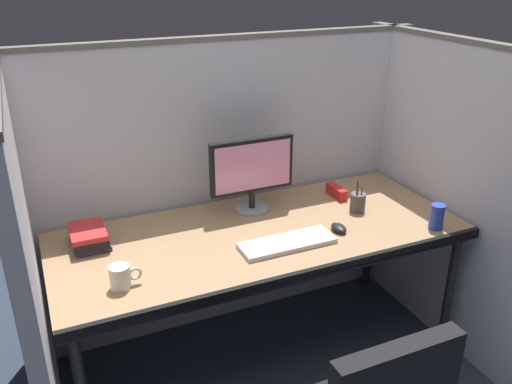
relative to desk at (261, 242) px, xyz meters
The scene contains 12 objects.
cubicle_partition_rear 0.47m from the desk, 90.00° to the left, with size 2.21×0.06×1.57m.
cubicle_partition_left 1.00m from the desk, behind, with size 0.06×1.41×1.57m.
cubicle_partition_right 1.00m from the desk, ahead, with size 0.06×1.41×1.57m.
desk is the anchor object (origin of this frame).
monitor_center 0.36m from the desk, 76.52° to the left, with size 0.43×0.17×0.37m.
keyboard_main 0.18m from the desk, 70.72° to the right, with size 0.43×0.15×0.02m, color silver.
computer_mouse 0.37m from the desk, 21.97° to the right, with size 0.06×0.10×0.04m.
pen_cup 0.54m from the desk, ahead, with size 0.08×0.08×0.16m.
book_stack 0.78m from the desk, 164.86° to the left, with size 0.16×0.22×0.08m.
coffee_mug 0.71m from the desk, 164.37° to the right, with size 0.13×0.08×0.09m.
soda_can 0.83m from the desk, 21.17° to the right, with size 0.07×0.07×0.12m, color #263FB2.
red_stapler 0.58m from the desk, 21.38° to the left, with size 0.04×0.15×0.06m, color red.
Camera 1 is at (-0.92, -1.71, 1.91)m, focal length 37.59 mm.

